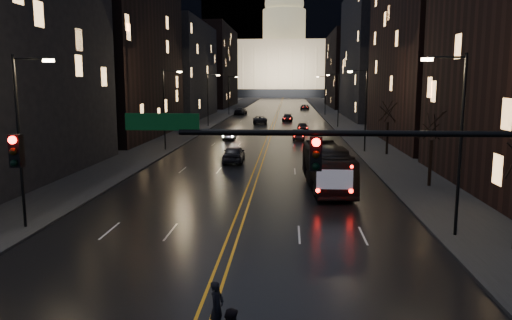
% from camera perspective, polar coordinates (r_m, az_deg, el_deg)
% --- Properties ---
extents(road, '(20.00, 320.00, 0.02)m').
position_cam_1_polar(road, '(144.64, 2.66, 5.92)').
color(road, black).
rests_on(road, ground).
extents(sidewalk_left, '(8.00, 320.00, 0.16)m').
position_cam_1_polar(sidewalk_left, '(145.57, -2.89, 5.96)').
color(sidewalk_left, black).
rests_on(sidewalk_left, ground).
extents(sidewalk_right, '(8.00, 320.00, 0.16)m').
position_cam_1_polar(sidewalk_right, '(145.05, 8.23, 5.87)').
color(sidewalk_right, black).
rests_on(sidewalk_right, ground).
extents(center_line, '(0.62, 320.00, 0.01)m').
position_cam_1_polar(center_line, '(144.64, 2.66, 5.92)').
color(center_line, orange).
rests_on(center_line, road).
extents(building_left_mid, '(12.00, 30.00, 28.00)m').
position_cam_1_polar(building_left_mid, '(72.68, -15.78, 13.63)').
color(building_left_mid, black).
rests_on(building_left_mid, ground).
extents(building_left_far, '(12.00, 34.00, 20.00)m').
position_cam_1_polar(building_left_far, '(109.04, -8.97, 10.08)').
color(building_left_far, black).
rests_on(building_left_far, ground).
extents(building_left_dist, '(12.00, 40.00, 24.00)m').
position_cam_1_polar(building_left_dist, '(156.28, -5.09, 10.51)').
color(building_left_dist, black).
rests_on(building_left_dist, ground).
extents(building_right_mid, '(12.00, 34.00, 26.00)m').
position_cam_1_polar(building_right_mid, '(108.10, 13.75, 11.54)').
color(building_right_mid, black).
rests_on(building_right_mid, ground).
extents(building_right_dist, '(12.00, 40.00, 22.00)m').
position_cam_1_polar(building_right_dist, '(155.53, 10.64, 10.04)').
color(building_right_dist, black).
rests_on(building_right_dist, ground).
extents(mountain_ridge, '(520.00, 60.00, 130.00)m').
position_cam_1_polar(mountain_ridge, '(400.30, 9.45, 17.08)').
color(mountain_ridge, black).
rests_on(mountain_ridge, ground).
extents(capitol, '(90.00, 50.00, 58.50)m').
position_cam_1_polar(capitol, '(264.59, 3.19, 11.00)').
color(capitol, black).
rests_on(capitol, ground).
extents(traffic_signal, '(17.29, 0.45, 7.00)m').
position_cam_1_polar(traffic_signal, '(14.98, 16.03, -1.26)').
color(traffic_signal, black).
rests_on(traffic_signal, ground).
extents(streetlamp_right_near, '(2.13, 0.25, 9.00)m').
position_cam_1_polar(streetlamp_right_near, '(25.85, 22.02, 2.57)').
color(streetlamp_right_near, black).
rests_on(streetlamp_right_near, ground).
extents(streetlamp_left_near, '(2.13, 0.25, 9.00)m').
position_cam_1_polar(streetlamp_left_near, '(28.02, -25.16, 2.82)').
color(streetlamp_left_near, black).
rests_on(streetlamp_left_near, ground).
extents(streetlamp_right_mid, '(2.13, 0.25, 9.00)m').
position_cam_1_polar(streetlamp_right_mid, '(55.07, 12.26, 6.07)').
color(streetlamp_right_mid, black).
rests_on(streetlamp_right_mid, ground).
extents(streetlamp_left_mid, '(2.13, 0.25, 9.00)m').
position_cam_1_polar(streetlamp_left_mid, '(56.12, -10.27, 6.18)').
color(streetlamp_left_mid, black).
rests_on(streetlamp_left_mid, ground).
extents(streetlamp_right_far, '(2.13, 0.25, 9.00)m').
position_cam_1_polar(streetlamp_right_far, '(84.84, 9.28, 7.10)').
color(streetlamp_right_far, black).
rests_on(streetlamp_right_far, ground).
extents(streetlamp_left_far, '(2.13, 0.25, 9.00)m').
position_cam_1_polar(streetlamp_left_far, '(85.52, -5.41, 7.19)').
color(streetlamp_left_far, black).
rests_on(streetlamp_left_far, ground).
extents(streetlamp_right_dist, '(2.13, 0.25, 9.00)m').
position_cam_1_polar(streetlamp_right_dist, '(114.73, 7.85, 7.59)').
color(streetlamp_right_dist, black).
rests_on(streetlamp_right_dist, ground).
extents(streetlamp_left_dist, '(2.13, 0.25, 9.00)m').
position_cam_1_polar(streetlamp_left_dist, '(115.24, -3.04, 7.66)').
color(streetlamp_left_dist, black).
rests_on(streetlamp_left_dist, ground).
extents(tree_right_mid, '(2.40, 2.40, 6.65)m').
position_cam_1_polar(tree_right_mid, '(37.97, 19.49, 3.70)').
color(tree_right_mid, black).
rests_on(tree_right_mid, ground).
extents(tree_right_far, '(2.40, 2.40, 6.65)m').
position_cam_1_polar(tree_right_far, '(53.51, 14.88, 5.29)').
color(tree_right_far, black).
rests_on(tree_right_far, ground).
extents(bus, '(3.25, 11.17, 3.07)m').
position_cam_1_polar(bus, '(36.52, 8.13, -0.80)').
color(bus, black).
rests_on(bus, ground).
extents(oncoming_car_a, '(2.06, 4.90, 1.65)m').
position_cam_1_polar(oncoming_car_a, '(47.80, -2.56, 0.72)').
color(oncoming_car_a, black).
rests_on(oncoming_car_a, ground).
extents(oncoming_car_b, '(1.55, 4.24, 1.39)m').
position_cam_1_polar(oncoming_car_b, '(66.32, -3.04, 2.91)').
color(oncoming_car_b, black).
rests_on(oncoming_car_b, ground).
extents(oncoming_car_c, '(2.93, 5.55, 1.49)m').
position_cam_1_polar(oncoming_car_c, '(91.49, 0.46, 4.62)').
color(oncoming_car_c, black).
rests_on(oncoming_car_c, ground).
extents(oncoming_car_d, '(2.92, 5.88, 1.64)m').
position_cam_1_polar(oncoming_car_d, '(117.04, -1.78, 5.60)').
color(oncoming_car_d, black).
rests_on(oncoming_car_d, ground).
extents(receding_car_a, '(1.60, 4.25, 1.39)m').
position_cam_1_polar(receding_car_a, '(66.38, 4.85, 2.89)').
color(receding_car_a, black).
rests_on(receding_car_a, ground).
extents(receding_car_b, '(1.80, 4.07, 1.36)m').
position_cam_1_polar(receding_car_b, '(78.03, 5.37, 3.78)').
color(receding_car_b, black).
rests_on(receding_car_b, ground).
extents(receding_car_c, '(2.21, 4.89, 1.39)m').
position_cam_1_polar(receding_car_c, '(97.11, 3.62, 4.82)').
color(receding_car_c, black).
rests_on(receding_car_c, ground).
extents(receding_car_d, '(2.61, 5.28, 1.44)m').
position_cam_1_polar(receding_car_d, '(138.24, 5.60, 6.04)').
color(receding_car_d, black).
rests_on(receding_car_d, ground).
extents(pedestrian_a, '(0.57, 0.70, 1.63)m').
position_cam_1_polar(pedestrian_a, '(16.02, -4.50, -16.40)').
color(pedestrian_a, black).
rests_on(pedestrian_a, ground).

